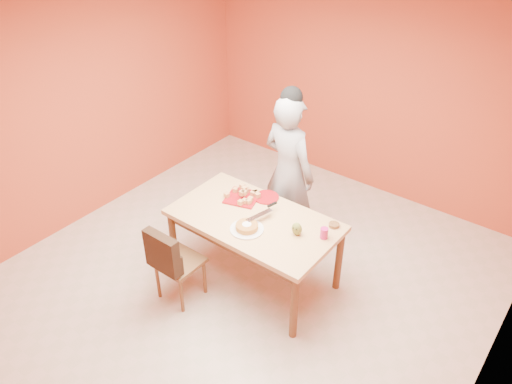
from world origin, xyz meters
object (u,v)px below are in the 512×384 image
Objects in this scene: dining_table at (254,226)px; person at (288,172)px; pastry_platter at (242,198)px; checker_tin at (334,225)px; dining_chair at (178,261)px; egg_ornament at (297,229)px; magenta_glass at (324,233)px; red_dinner_plate at (266,197)px; sponge_cake at (247,227)px.

dining_table is 0.92× the size of person.
checker_tin is (0.97, 0.16, 0.01)m from pastry_platter.
pastry_platter is at bearing 79.04° from person.
person reaches higher than pastry_platter.
checker_tin is at bearing 42.50° from dining_chair.
pastry_platter is 2.49× the size of egg_ornament.
person is 13.91× the size of egg_ornament.
magenta_glass is (0.68, 0.15, 0.15)m from dining_table.
red_dinner_plate reaches higher than dining_table.
checker_tin reaches higher than red_dinner_plate.
dining_chair is at bearing -125.72° from egg_ornament.
checker_tin is (0.61, 0.53, -0.02)m from sponge_cake.
pastry_platter is at bearing -140.46° from red_dinner_plate.
checker_tin reaches higher than pastry_platter.
egg_ornament reaches higher than dining_table.
red_dinner_plate is (-0.11, 0.35, 0.10)m from dining_table.
person is 16.76× the size of magenta_glass.
dining_table is 16.08× the size of checker_tin.
checker_tin is (-0.01, 0.20, -0.04)m from magenta_glass.
pastry_platter is 1.23× the size of red_dinner_plate.
magenta_glass reaches higher than sponge_cake.
red_dinner_plate is at bearing 72.96° from dining_chair.
person is 6.84× the size of red_dinner_plate.
pastry_platter reaches higher than dining_table.
dining_table is at bearing 57.15° from dining_chair.
sponge_cake is at bearing -138.86° from checker_tin.
pastry_platter is at bearing -175.25° from egg_ornament.
pastry_platter is 1.50× the size of sponge_cake.
egg_ornament is at bearing 4.68° from dining_table.
checker_tin is (0.78, 0.00, 0.01)m from red_dinner_plate.
dining_chair reaches higher than red_dinner_plate.
checker_tin is (0.67, 0.35, 0.11)m from dining_table.
sponge_cake reaches higher than pastry_platter.
dining_chair is at bearing -144.16° from magenta_glass.
pastry_platter is at bearing 82.02° from dining_chair.
red_dinner_plate is 2.45× the size of magenta_glass.
red_dinner_plate is 0.65m from egg_ornament.
person is 17.48× the size of checker_tin.
pastry_platter is at bearing 133.36° from sponge_cake.
egg_ornament is (0.46, 0.04, 0.16)m from dining_table.
sponge_cake reaches higher than dining_table.
dining_table is 0.37m from pastry_platter.
person is 0.59m from pastry_platter.
dining_chair reaches higher than dining_table.
pastry_platter is 3.13× the size of checker_tin.
dining_table is 0.38m from red_dinner_plate.
person is 0.94m from sponge_cake.
sponge_cake is 1.66× the size of egg_ornament.
dining_table is at bearing -72.00° from red_dinner_plate.
pastry_platter is 0.98m from magenta_glass.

